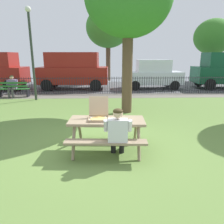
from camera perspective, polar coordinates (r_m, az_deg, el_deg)
The scene contains 14 objects.
ground at distance 7.45m, azimuth -2.16°, elevation -2.96°, with size 28.00×11.65×0.02m, color olive.
cobblestone_walkway at distance 12.43m, azimuth -2.18°, elevation 4.28°, with size 28.00×1.40×0.01m, color slate.
street_asphalt at distance 16.21m, azimuth -2.18°, elevation 6.74°, with size 28.00×6.26×0.01m, color #515154.
picnic_table_foreground at distance 5.21m, azimuth -1.39°, elevation -3.84°, with size 1.88×1.58×0.79m.
pizza_box_open at distance 5.21m, azimuth -3.56°, elevation -0.77°, with size 0.48×0.58×0.51m.
adult_at_table at distance 4.71m, azimuth 1.54°, elevation -5.11°, with size 0.62×0.61×1.19m.
iron_fence_streetside at distance 13.04m, azimuth -2.20°, elevation 7.12°, with size 19.99×0.03×1.03m.
park_bench_left at distance 13.22m, azimuth -24.61°, elevation 5.43°, with size 1.61×0.50×0.85m.
person_on_park_bench at distance 13.24m, azimuth -25.01°, elevation 6.46°, with size 0.62×0.61×1.19m.
lamp_post_walkway at distance 11.78m, azimuth -20.62°, elevation 16.15°, with size 0.28×0.28×4.53m.
parked_car_left at distance 15.12m, azimuth -10.26°, elevation 10.93°, with size 4.79×2.25×2.46m.
parked_car_center at distance 15.38m, azimuth 10.80°, elevation 9.87°, with size 3.90×1.84×1.98m.
far_tree_midleft at distance 20.21m, azimuth -1.05°, elevation 21.43°, with size 3.86×3.86×6.37m.
far_tree_center at distance 22.44m, azimuth 25.32°, elevation 17.57°, with size 3.46×3.46×5.45m.
Camera 1 is at (0.02, -5.27, 2.26)m, focal length 34.46 mm.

